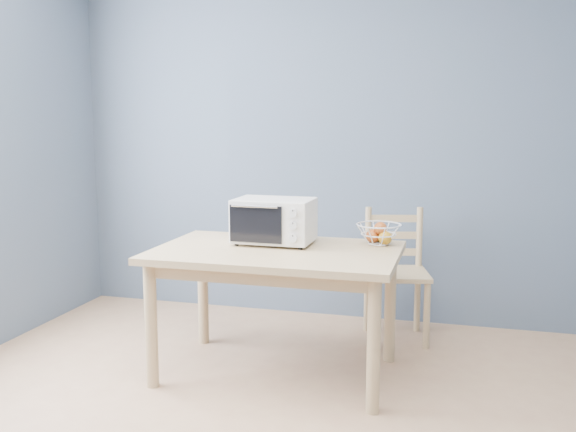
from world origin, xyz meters
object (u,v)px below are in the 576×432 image
(toaster_oven, at_px, (271,220))
(dining_chair, at_px, (396,275))
(dining_table, at_px, (277,266))
(fruit_basket, at_px, (379,233))

(toaster_oven, height_order, dining_chair, toaster_oven)
(dining_table, distance_m, toaster_oven, 0.30)
(dining_table, bearing_deg, toaster_oven, 117.61)
(toaster_oven, distance_m, fruit_basket, 0.65)
(toaster_oven, bearing_deg, dining_table, -61.50)
(toaster_oven, relative_size, dining_chair, 0.53)
(fruit_basket, height_order, dining_chair, fruit_basket)
(dining_table, xyz_separation_m, dining_chair, (0.61, 0.82, -0.21))
(toaster_oven, xyz_separation_m, dining_chair, (0.68, 0.67, -0.46))
(dining_table, distance_m, dining_chair, 1.04)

